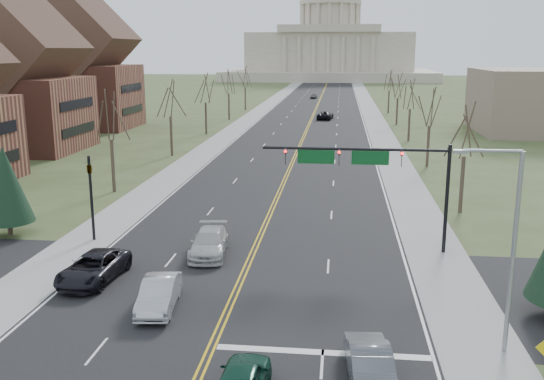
% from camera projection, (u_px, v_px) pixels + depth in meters
% --- Properties ---
extents(ground, '(600.00, 600.00, 0.00)m').
position_uv_depth(ground, '(216.00, 336.00, 28.29)').
color(ground, '#3C4B25').
rests_on(ground, ground).
extents(road, '(20.00, 380.00, 0.01)m').
position_uv_depth(road, '(316.00, 110.00, 134.75)').
color(road, black).
rests_on(road, ground).
extents(cross_road, '(120.00, 14.00, 0.01)m').
position_uv_depth(cross_road, '(238.00, 287.00, 34.10)').
color(cross_road, black).
rests_on(cross_road, ground).
extents(sidewalk_left, '(4.00, 380.00, 0.03)m').
position_uv_depth(sidewalk_left, '(262.00, 109.00, 136.06)').
color(sidewalk_left, gray).
rests_on(sidewalk_left, ground).
extents(sidewalk_right, '(4.00, 380.00, 0.03)m').
position_uv_depth(sidewalk_right, '(370.00, 110.00, 133.44)').
color(sidewalk_right, gray).
rests_on(sidewalk_right, ground).
extents(center_line, '(0.42, 380.00, 0.01)m').
position_uv_depth(center_line, '(316.00, 110.00, 134.75)').
color(center_line, gold).
rests_on(center_line, road).
extents(edge_line_left, '(0.15, 380.00, 0.01)m').
position_uv_depth(edge_line_left, '(272.00, 109.00, 135.82)').
color(edge_line_left, silver).
rests_on(edge_line_left, road).
extents(edge_line_right, '(0.15, 380.00, 0.01)m').
position_uv_depth(edge_line_right, '(360.00, 110.00, 133.68)').
color(edge_line_right, silver).
rests_on(edge_line_right, road).
extents(stop_bar, '(9.50, 0.50, 0.01)m').
position_uv_depth(stop_bar, '(323.00, 352.00, 26.77)').
color(stop_bar, silver).
rests_on(stop_bar, road).
extents(capitol, '(90.00, 60.00, 50.00)m').
position_uv_depth(capitol, '(329.00, 47.00, 266.95)').
color(capitol, beige).
rests_on(capitol, ground).
extents(signal_mast, '(12.12, 0.44, 7.20)m').
position_uv_depth(signal_mast, '(369.00, 165.00, 39.24)').
color(signal_mast, black).
rests_on(signal_mast, ground).
extents(signal_left, '(0.32, 0.36, 6.00)m').
position_uv_depth(signal_left, '(91.00, 189.00, 41.77)').
color(signal_left, black).
rests_on(signal_left, ground).
extents(street_light, '(2.90, 0.25, 9.07)m').
position_uv_depth(street_light, '(508.00, 239.00, 25.72)').
color(street_light, gray).
rests_on(street_light, ground).
extents(tree_r_0, '(3.74, 3.74, 8.50)m').
position_uv_depth(tree_r_0, '(466.00, 133.00, 48.35)').
color(tree_r_0, '#3D2F24').
rests_on(tree_r_0, ground).
extents(tree_l_0, '(3.96, 3.96, 9.00)m').
position_uv_depth(tree_l_0, '(110.00, 118.00, 55.51)').
color(tree_l_0, '#3D2F24').
rests_on(tree_l_0, ground).
extents(tree_r_1, '(3.74, 3.74, 8.50)m').
position_uv_depth(tree_r_1, '(430.00, 109.00, 67.70)').
color(tree_r_1, '#3D2F24').
rests_on(tree_r_1, ground).
extents(tree_l_1, '(3.96, 3.96, 9.00)m').
position_uv_depth(tree_l_1, '(170.00, 100.00, 74.87)').
color(tree_l_1, '#3D2F24').
rests_on(tree_l_1, ground).
extents(tree_r_2, '(3.74, 3.74, 8.50)m').
position_uv_depth(tree_r_2, '(411.00, 96.00, 87.06)').
color(tree_r_2, '#3D2F24').
rests_on(tree_r_2, ground).
extents(tree_l_2, '(3.96, 3.96, 9.00)m').
position_uv_depth(tree_l_2, '(205.00, 90.00, 94.22)').
color(tree_l_2, '#3D2F24').
rests_on(tree_l_2, ground).
extents(tree_r_3, '(3.74, 3.74, 8.50)m').
position_uv_depth(tree_r_3, '(398.00, 87.00, 106.42)').
color(tree_r_3, '#3D2F24').
rests_on(tree_r_3, ground).
extents(tree_l_3, '(3.96, 3.96, 9.00)m').
position_uv_depth(tree_l_3, '(229.00, 83.00, 113.58)').
color(tree_l_3, '#3D2F24').
rests_on(tree_l_3, ground).
extents(tree_r_4, '(3.74, 3.74, 8.50)m').
position_uv_depth(tree_r_4, '(389.00, 82.00, 125.77)').
color(tree_r_4, '#3D2F24').
rests_on(tree_r_4, ground).
extents(tree_l_4, '(3.96, 3.96, 9.00)m').
position_uv_depth(tree_l_4, '(245.00, 78.00, 132.94)').
color(tree_l_4, '#3D2F24').
rests_on(tree_l_4, ground).
extents(conifer_l, '(3.64, 3.64, 6.50)m').
position_uv_depth(conifer_l, '(6.00, 184.00, 42.96)').
color(conifer_l, '#3D2F24').
rests_on(conifer_l, ground).
extents(bldg_left_mid, '(15.10, 14.28, 20.75)m').
position_uv_depth(bldg_left_mid, '(20.00, 85.00, 78.67)').
color(bldg_left_mid, brown).
rests_on(bldg_left_mid, ground).
extents(bldg_left_far, '(17.10, 14.28, 23.25)m').
position_uv_depth(bldg_left_far, '(82.00, 71.00, 101.89)').
color(bldg_left_far, brown).
rests_on(bldg_left_far, ground).
extents(car_nb_outer_lead, '(2.04, 4.88, 1.57)m').
position_uv_depth(car_nb_outer_lead, '(368.00, 359.00, 24.66)').
color(car_nb_outer_lead, '#54575D').
rests_on(car_nb_outer_lead, road).
extents(car_sb_inner_lead, '(2.18, 4.96, 1.58)m').
position_uv_depth(car_sb_inner_lead, '(159.00, 294.00, 31.15)').
color(car_sb_inner_lead, '#A8ABB0').
rests_on(car_sb_inner_lead, road).
extents(car_sb_outer_lead, '(3.07, 5.87, 1.58)m').
position_uv_depth(car_sb_outer_lead, '(93.00, 268.00, 34.93)').
color(car_sb_outer_lead, black).
rests_on(car_sb_outer_lead, road).
extents(car_sb_inner_second, '(2.78, 5.74, 1.61)m').
position_uv_depth(car_sb_inner_second, '(209.00, 243.00, 39.37)').
color(car_sb_inner_second, '#B3B3B3').
rests_on(car_sb_inner_second, road).
extents(car_far_nb, '(3.30, 6.03, 1.60)m').
position_uv_depth(car_far_nb, '(325.00, 115.00, 115.89)').
color(car_far_nb, black).
rests_on(car_far_nb, road).
extents(car_far_sb, '(1.93, 4.01, 1.32)m').
position_uv_depth(car_far_sb, '(314.00, 96.00, 164.81)').
color(car_far_sb, '#47494F').
rests_on(car_far_sb, road).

